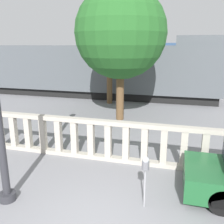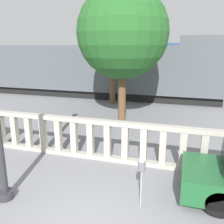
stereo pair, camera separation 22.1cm
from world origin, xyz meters
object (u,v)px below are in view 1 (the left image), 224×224
train_far (196,58)px  tree_right (121,33)px  parking_meter (145,167)px  train_near (79,70)px  tree_left (109,32)px

train_far → tree_right: 21.98m
tree_right → parking_meter: bearing=-71.9°
train_far → train_near: bearing=-119.0°
train_near → train_far: train_far is taller
parking_meter → train_far: 28.31m
parking_meter → train_near: size_ratio=0.06×
train_near → train_far: size_ratio=0.91×
parking_meter → train_far: bearing=85.2°
train_far → tree_left: bearing=-108.6°
train_near → tree_right: 7.18m
parking_meter → train_far: (2.36, 28.19, 1.02)m
parking_meter → tree_left: bearing=110.1°
train_near → parking_meter: bearing=-61.2°
parking_meter → tree_right: 7.85m
parking_meter → tree_right: size_ratio=0.20×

